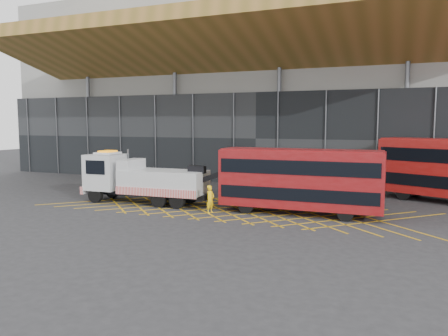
% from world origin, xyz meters
% --- Properties ---
extents(ground_plane, '(120.00, 120.00, 0.00)m').
position_xyz_m(ground_plane, '(0.00, 0.00, 0.00)').
color(ground_plane, '#28282B').
extents(road_markings, '(24.76, 7.16, 0.01)m').
position_xyz_m(road_markings, '(4.00, 0.00, 0.01)').
color(road_markings, gold).
rests_on(road_markings, ground_plane).
extents(construction_building, '(55.00, 23.97, 18.00)m').
position_xyz_m(construction_building, '(1.92, 18.40, 8.98)').
color(construction_building, gray).
rests_on(construction_building, ground_plane).
extents(recovery_truck, '(10.13, 2.63, 3.53)m').
position_xyz_m(recovery_truck, '(-2.33, -0.20, 1.63)').
color(recovery_truck, black).
rests_on(recovery_truck, ground_plane).
extents(bus_towed, '(9.47, 2.39, 3.83)m').
position_xyz_m(bus_towed, '(8.32, 0.12, 2.13)').
color(bus_towed, maroon).
rests_on(bus_towed, ground_plane).
extents(worker, '(0.53, 0.69, 1.66)m').
position_xyz_m(worker, '(3.34, -1.50, 0.83)').
color(worker, yellow).
rests_on(worker, ground_plane).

